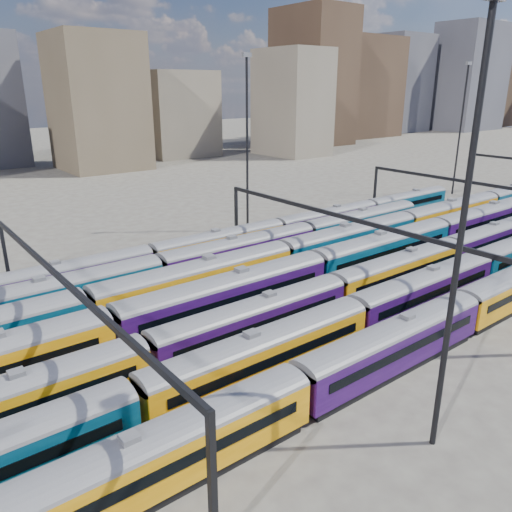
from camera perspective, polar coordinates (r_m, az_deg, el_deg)
ground at (r=50.94m, az=1.76°, el=-5.78°), size 500.00×500.00×0.00m
rake_0 at (r=33.98m, az=4.85°, el=-14.56°), size 118.95×2.90×4.88m
rake_1 at (r=51.62m, az=18.69°, el=-3.33°), size 141.65×2.96×4.98m
rake_2 at (r=49.03m, az=9.01°, el=-3.76°), size 119.04×2.90×4.88m
rake_3 at (r=42.06m, az=-16.24°, el=-7.74°), size 135.88×3.31×5.59m
rake_4 at (r=64.51m, az=10.71°, el=2.04°), size 157.73×3.29×5.56m
rake_5 at (r=50.55m, az=-21.92°, el=-4.01°), size 106.65×3.12×5.26m
rake_6 at (r=58.98m, az=-11.96°, el=-0.08°), size 115.53×2.82×4.74m
gantry_1 at (r=39.61m, az=-21.14°, el=-3.87°), size 0.35×40.35×8.03m
gantry_2 at (r=55.17m, az=9.89°, el=3.41°), size 0.35×40.35×8.03m
gantry_3 at (r=79.49m, az=24.84°, el=6.67°), size 0.35×40.35×8.03m
mast_2 at (r=29.02m, az=22.48°, el=2.89°), size 1.40×0.50×25.60m
mast_3 at (r=74.79m, az=-1.02°, el=13.30°), size 1.40×0.50×25.60m
mast_5 at (r=109.95m, az=22.38°, el=13.74°), size 1.40×0.50×25.60m
skyline at (r=194.98m, az=6.07°, el=18.68°), size 399.22×60.48×50.03m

